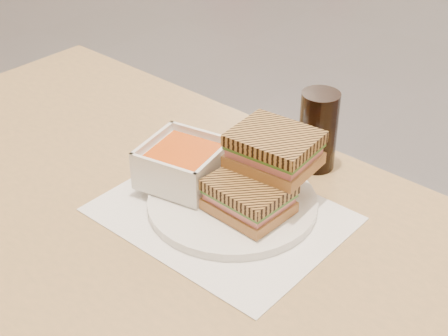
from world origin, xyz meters
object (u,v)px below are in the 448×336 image
Objects in this scene: plate at (232,202)px; soup_bowl at (183,165)px; main_table at (147,273)px; panini_lower at (249,196)px; cola_glass at (318,131)px.

soup_bowl is at bearing -173.11° from plate.
plate is at bearing 49.21° from main_table.
soup_bowl is 1.16× the size of panini_lower.
soup_bowl is at bearing -122.44° from cola_glass.
cola_glass is at bearing 57.56° from soup_bowl.
cola_glass is at bearing 80.02° from plate.
main_table is 9.11× the size of cola_glass.
soup_bowl reaches higher than panini_lower.
cola_glass is (0.12, 0.28, 0.18)m from main_table.
plate is (0.09, 0.10, 0.12)m from main_table.
soup_bowl reaches higher than main_table.
plate is 1.88× the size of soup_bowl.
plate is 2.19× the size of panini_lower.
soup_bowl is 0.13m from panini_lower.
panini_lower is at bearing -88.24° from cola_glass.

